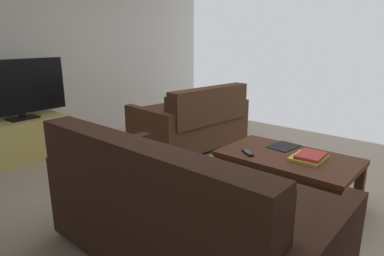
# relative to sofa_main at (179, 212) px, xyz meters

# --- Properties ---
(ground_plane) EXTENTS (5.79, 5.16, 0.01)m
(ground_plane) POSITION_rel_sofa_main_xyz_m (0.15, -1.02, -0.38)
(ground_plane) COLOR tan
(wall_right) EXTENTS (0.12, 5.16, 2.79)m
(wall_right) POSITION_rel_sofa_main_xyz_m (3.04, -1.02, 1.02)
(wall_right) COLOR silver
(wall_right) RESTS_ON ground
(sofa_main) EXTENTS (1.81, 0.91, 0.89)m
(sofa_main) POSITION_rel_sofa_main_xyz_m (0.00, 0.00, 0.00)
(sofa_main) COLOR black
(sofa_main) RESTS_ON ground
(loveseat_near) EXTENTS (0.99, 1.47, 0.83)m
(loveseat_near) POSITION_rel_sofa_main_xyz_m (1.47, -1.81, -0.01)
(loveseat_near) COLOR black
(loveseat_near) RESTS_ON ground
(coffee_table) EXTENTS (1.12, 0.67, 0.42)m
(coffee_table) POSITION_rel_sofa_main_xyz_m (-0.12, -1.24, -0.01)
(coffee_table) COLOR #4C2819
(coffee_table) RESTS_ON ground
(tv_stand) EXTENTS (0.46, 0.92, 0.49)m
(tv_stand) POSITION_rel_sofa_main_xyz_m (2.69, -0.21, -0.13)
(tv_stand) COLOR #D8C666
(tv_stand) RESTS_ON ground
(flat_tv) EXTENTS (0.21, 1.07, 0.68)m
(flat_tv) POSITION_rel_sofa_main_xyz_m (2.68, -0.21, 0.47)
(flat_tv) COLOR black
(flat_tv) RESTS_ON tv_stand
(book_stack) EXTENTS (0.25, 0.30, 0.05)m
(book_stack) POSITION_rel_sofa_main_xyz_m (-0.29, -1.27, 0.07)
(book_stack) COLOR #E0CC4C
(book_stack) RESTS_ON coffee_table
(tv_remote) EXTENTS (0.16, 0.13, 0.02)m
(tv_remote) POSITION_rel_sofa_main_xyz_m (0.17, -1.05, 0.06)
(tv_remote) COLOR black
(tv_remote) RESTS_ON coffee_table
(loose_magazine) EXTENTS (0.24, 0.30, 0.01)m
(loose_magazine) POSITION_rel_sofa_main_xyz_m (0.02, -1.44, 0.05)
(loose_magazine) COLOR black
(loose_magazine) RESTS_ON coffee_table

